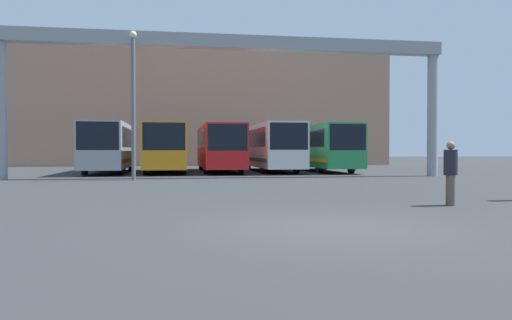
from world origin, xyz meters
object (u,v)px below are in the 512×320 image
Objects in this scene: bus_slot_1 at (166,145)px; bus_slot_4 at (322,145)px; bus_slot_0 at (110,145)px; bus_slot_2 at (219,146)px; lamp_post at (133,99)px; bus_slot_3 at (270,145)px; pedestrian_mid_right at (451,172)px.

bus_slot_4 is (10.86, 0.27, 0.01)m from bus_slot_1.
bus_slot_0 is 1.03× the size of bus_slot_1.
lamp_post is at bearing -119.04° from bus_slot_2.
pedestrian_mid_right is (0.68, -22.17, -0.94)m from bus_slot_3.
bus_slot_3 is (7.24, 0.82, 0.04)m from bus_slot_1.
bus_slot_3 is 3.66m from bus_slot_4.
bus_slot_0 is at bearing 177.97° from bus_slot_1.
lamp_post reaches higher than bus_slot_3.
bus_slot_3 is at bearing 2.98° from bus_slot_2.
bus_slot_2 is (7.24, 0.51, -0.04)m from bus_slot_0.
bus_slot_2 is 6.61× the size of pedestrian_mid_right.
bus_slot_2 reaches higher than pedestrian_mid_right.
pedestrian_mid_right is at bearing -54.15° from lamp_post.
bus_slot_4 is (3.62, -0.56, -0.03)m from bus_slot_3.
bus_slot_0 is 0.88× the size of bus_slot_3.
bus_slot_1 is 8.82m from lamp_post.
pedestrian_mid_right is at bearing -88.23° from bus_slot_3.
bus_slot_3 reaches higher than bus_slot_1.
bus_slot_1 reaches higher than bus_slot_2.
bus_slot_0 is 3.62m from bus_slot_1.
lamp_post is at bearing -99.50° from bus_slot_1.
bus_slot_3 is (3.62, 0.19, 0.07)m from bus_slot_2.
bus_slot_0 is 14.48m from bus_slot_4.
bus_slot_0 is 24.40m from pedestrian_mid_right.
bus_slot_2 is at bearing 4.01° from bus_slot_0.
bus_slot_0 is 0.91× the size of bus_slot_2.
pedestrian_mid_right is at bearing -61.73° from bus_slot_0.
bus_slot_1 is 3.68m from bus_slot_2.
bus_slot_3 is at bearing 3.67° from bus_slot_0.
pedestrian_mid_right is 0.23× the size of lamp_post.
bus_slot_3 is 6.83× the size of pedestrian_mid_right.
bus_slot_4 is 1.45× the size of lamp_post.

